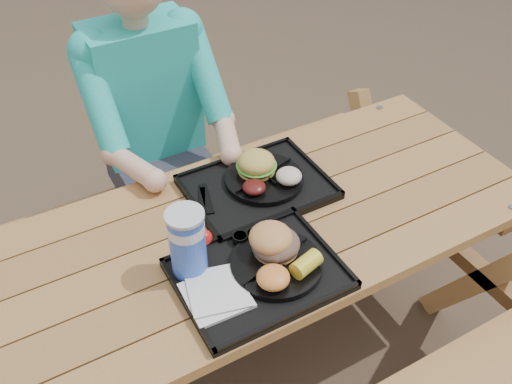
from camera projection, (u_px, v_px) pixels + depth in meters
ground at (256, 360)px, 2.25m from camera, size 60.00×60.00×0.00m
picnic_table at (256, 300)px, 2.01m from camera, size 1.80×1.49×0.75m
tray_near at (258, 275)px, 1.59m from camera, size 0.45×0.35×0.02m
tray_far at (258, 188)px, 1.87m from camera, size 0.45×0.35×0.02m
plate_near at (276, 264)px, 1.59m from camera, size 0.26×0.26×0.02m
plate_far at (264, 179)px, 1.88m from camera, size 0.26×0.26×0.02m
napkin_stack at (216, 294)px, 1.51m from camera, size 0.17×0.17×0.02m
soda_cup at (188, 244)px, 1.53m from camera, size 0.10×0.10×0.20m
condiment_bbq at (240, 239)px, 1.66m from camera, size 0.05×0.05×0.03m
condiment_mustard at (254, 236)px, 1.67m from camera, size 0.05×0.05×0.03m
sandwich at (276, 234)px, 1.57m from camera, size 0.13×0.13×0.13m
mac_cheese at (273, 278)px, 1.51m from camera, size 0.09×0.09×0.05m
corn_cob at (306, 264)px, 1.55m from camera, size 0.10×0.10×0.05m
cutlery_far at (206, 199)px, 1.81m from camera, size 0.06×0.15×0.01m
burger at (256, 158)px, 1.85m from camera, size 0.13×0.13×0.11m
baked_beans at (254, 187)px, 1.80m from camera, size 0.08×0.08×0.03m
potato_salad at (289, 176)px, 1.84m from camera, size 0.08×0.08×0.05m
diner at (153, 141)px, 2.28m from camera, size 0.48×0.84×1.28m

